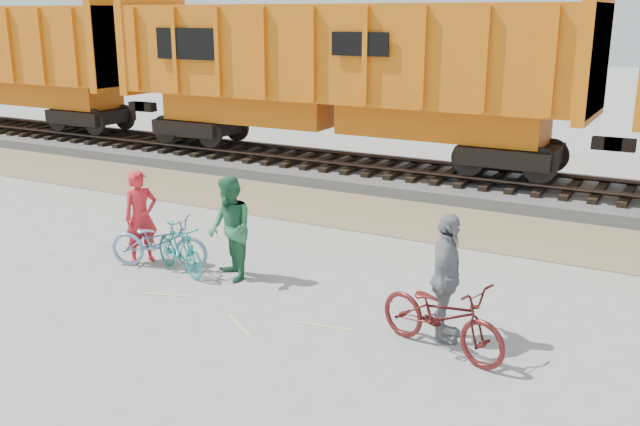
# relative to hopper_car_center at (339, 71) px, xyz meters

# --- Properties ---
(ground) EXTENTS (120.00, 120.00, 0.00)m
(ground) POSITION_rel_hopper_car_center_xyz_m (2.75, -9.00, -3.01)
(ground) COLOR #9E9E99
(ground) RESTS_ON ground
(gravel_strip) EXTENTS (120.00, 3.00, 0.02)m
(gravel_strip) POSITION_rel_hopper_car_center_xyz_m (2.75, -3.50, -3.00)
(gravel_strip) COLOR #867453
(gravel_strip) RESTS_ON ground
(ballast_bed) EXTENTS (120.00, 4.00, 0.30)m
(ballast_bed) POSITION_rel_hopper_car_center_xyz_m (2.75, 0.00, -2.86)
(ballast_bed) COLOR slate
(ballast_bed) RESTS_ON ground
(track) EXTENTS (120.00, 2.60, 0.24)m
(track) POSITION_rel_hopper_car_center_xyz_m (2.75, 0.00, -2.53)
(track) COLOR black
(track) RESTS_ON ballast_bed
(hopper_car_center) EXTENTS (14.00, 3.13, 4.65)m
(hopper_car_center) POSITION_rel_hopper_car_center_xyz_m (0.00, 0.00, 0.00)
(hopper_car_center) COLOR black
(hopper_car_center) RESTS_ON track
(bicycle_blue) EXTENTS (2.01, 1.19, 1.00)m
(bicycle_blue) POSITION_rel_hopper_car_center_xyz_m (0.77, -8.78, -2.51)
(bicycle_blue) COLOR #7294BE
(bicycle_blue) RESTS_ON ground
(bicycle_teal) EXTENTS (1.59, 0.94, 0.92)m
(bicycle_teal) POSITION_rel_hopper_car_center_xyz_m (1.29, -8.82, -2.54)
(bicycle_teal) COLOR teal
(bicycle_teal) RESTS_ON ground
(bicycle_maroon) EXTENTS (2.18, 1.30, 1.08)m
(bicycle_maroon) POSITION_rel_hopper_car_center_xyz_m (6.54, -9.55, -2.46)
(bicycle_maroon) COLOR #531616
(bicycle_maroon) RESTS_ON ground
(person_solo) EXTENTS (0.67, 0.77, 1.78)m
(person_solo) POSITION_rel_hopper_car_center_xyz_m (0.27, -8.68, -2.11)
(person_solo) COLOR red
(person_solo) RESTS_ON ground
(person_man) EXTENTS (1.15, 1.11, 1.87)m
(person_man) POSITION_rel_hopper_car_center_xyz_m (2.29, -8.62, -2.07)
(person_man) COLOR #2C7145
(person_man) RESTS_ON ground
(person_woman) EXTENTS (0.67, 1.18, 1.90)m
(person_woman) POSITION_rel_hopper_car_center_xyz_m (6.44, -9.15, -2.06)
(person_woman) COLOR gray
(person_woman) RESTS_ON ground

